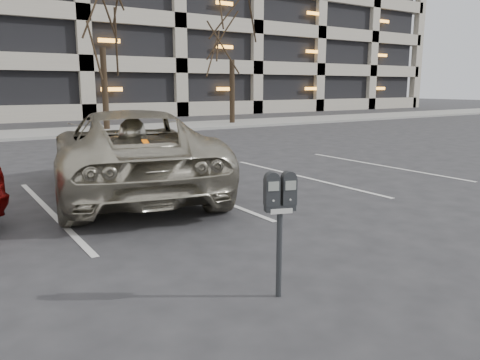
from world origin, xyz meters
name	(u,v)px	position (x,y,z in m)	size (l,w,h in m)	color
ground	(186,232)	(0.00, 0.00, 0.00)	(140.00, 140.00, 0.00)	#28282B
sidewalk	(14,135)	(0.00, 16.00, 0.06)	(80.00, 4.00, 0.12)	gray
stall_lines	(50,211)	(-1.40, 2.30, 0.01)	(16.90, 5.20, 0.00)	silver
tree_d	(232,19)	(11.00, 16.00, 5.58)	(3.40, 3.40, 7.72)	black
parking_meter	(280,204)	(-0.18, -2.40, 0.96)	(0.34, 0.22, 1.25)	black
suv_silver	(130,151)	(0.30, 2.99, 0.82)	(3.96, 6.36, 1.65)	#ABA591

